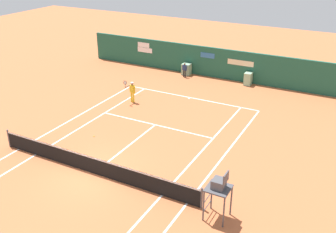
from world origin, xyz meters
The scene contains 9 objects.
ground_plane centered at (0.00, 0.58, 0.00)m, with size 80.00×80.00×0.01m.
tennis_net centered at (0.00, 0.00, 0.51)m, with size 12.10×0.10×1.07m.
sponsor_back_wall centered at (-0.01, 16.97, 1.24)m, with size 25.00×1.02×2.57m.
umpire_chair centered at (6.85, -0.27, 1.56)m, with size 1.00×1.00×2.34m.
player_on_baseline centered at (-3.36, 8.92, 0.93)m, with size 0.65×0.63×1.77m.
ball_kid_left_post centered at (-2.42, 15.75, 0.72)m, with size 0.42×0.17×1.25m.
tennis_ball_mid_court centered at (-3.61, 10.34, 0.03)m, with size 0.07×0.07×0.07m, color #CCE033.
tennis_ball_by_sideline centered at (-2.47, 3.23, 0.03)m, with size 0.07×0.07×0.07m, color #CCE033.
tennis_ball_near_service_line centered at (-2.67, 6.24, 0.03)m, with size 0.07×0.07×0.07m, color #CCE033.
Camera 1 is at (11.23, -13.03, 10.96)m, focal length 41.42 mm.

